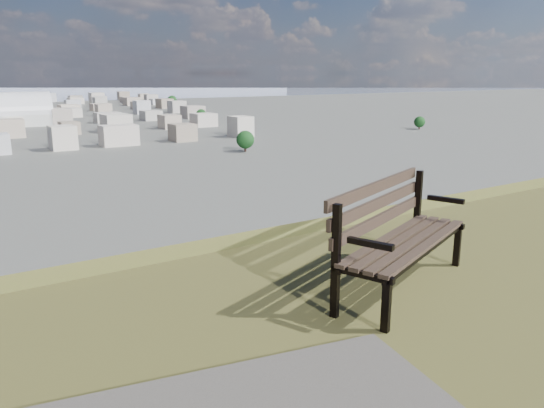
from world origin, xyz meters
TOP-DOWN VIEW (x-y plane):
  - park_bench at (0.85, 2.43)m, footprint 1.72×1.10m

SIDE VIEW (x-z plane):
  - park_bench at x=0.85m, z-range 25.06..25.92m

